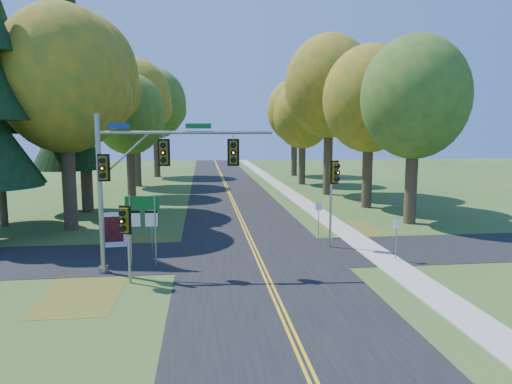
{
  "coord_description": "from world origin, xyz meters",
  "views": [
    {
      "loc": [
        -2.71,
        -20.89,
        6.32
      ],
      "look_at": [
        0.04,
        2.37,
        3.2
      ],
      "focal_mm": 32.0,
      "sensor_mm": 36.0,
      "label": 1
    }
  ],
  "objects": [
    {
      "name": "east_signal_pole",
      "position": [
        4.28,
        2.73,
        3.63
      ],
      "size": [
        0.52,
        0.63,
        4.78
      ],
      "rotation": [
        0.0,
        0.0,
        0.4
      ],
      "color": "#979B9F",
      "rests_on": "ground"
    },
    {
      "name": "leaf_patch_w_far",
      "position": [
        -7.5,
        -3.0,
        0.01
      ],
      "size": [
        3.0,
        5.0,
        0.0
      ],
      "primitive_type": "cube",
      "color": "brown",
      "rests_on": "ground"
    },
    {
      "name": "reg_sign_w",
      "position": [
        -5.37,
        2.75,
        1.62
      ],
      "size": [
        0.45,
        0.08,
        2.37
      ],
      "rotation": [
        0.0,
        0.0,
        0.08
      ],
      "color": "gray",
      "rests_on": "ground"
    },
    {
      "name": "tree_e_d",
      "position": [
        9.26,
        32.87,
        8.24
      ],
      "size": [
        7.0,
        7.0,
        12.32
      ],
      "color": "#38281C",
      "rests_on": "ground"
    },
    {
      "name": "tree_w_e",
      "position": [
        -8.92,
        44.09,
        10.07
      ],
      "size": [
        8.4,
        8.4,
        14.97
      ],
      "color": "#38281C",
      "rests_on": "ground"
    },
    {
      "name": "tree_e_e",
      "position": [
        10.47,
        43.58,
        9.19
      ],
      "size": [
        7.8,
        7.8,
        13.74
      ],
      "color": "#38281C",
      "rests_on": "ground"
    },
    {
      "name": "road_main",
      "position": [
        0.0,
        0.0,
        0.01
      ],
      "size": [
        8.0,
        160.0,
        0.02
      ],
      "primitive_type": "cube",
      "color": "black",
      "rests_on": "ground"
    },
    {
      "name": "tree_w_a",
      "position": [
        -11.13,
        9.38,
        9.49
      ],
      "size": [
        8.0,
        8.0,
        14.15
      ],
      "color": "#38281C",
      "rests_on": "ground"
    },
    {
      "name": "tree_e_b",
      "position": [
        10.97,
        15.58,
        8.9
      ],
      "size": [
        7.6,
        7.6,
        13.33
      ],
      "color": "#38281C",
      "rests_on": "ground"
    },
    {
      "name": "pine_c",
      "position": [
        -13.0,
        16.0,
        9.69
      ],
      "size": [
        5.6,
        5.6,
        20.56
      ],
      "color": "#38281C",
      "rests_on": "ground"
    },
    {
      "name": "leaf_patch_w_near",
      "position": [
        -6.5,
        4.0,
        0.01
      ],
      "size": [
        4.0,
        6.0,
        0.0
      ],
      "primitive_type": "cube",
      "color": "brown",
      "rests_on": "ground"
    },
    {
      "name": "road_cross",
      "position": [
        0.0,
        2.0,
        0.01
      ],
      "size": [
        60.0,
        6.0,
        0.02
      ],
      "primitive_type": "cube",
      "color": "black",
      "rests_on": "ground"
    },
    {
      "name": "traffic_mast",
      "position": [
        -5.28,
        -0.55,
        4.55
      ],
      "size": [
        7.79,
        0.95,
        7.08
      ],
      "rotation": [
        0.0,
        0.0,
        -0.07
      ],
      "color": "gray",
      "rests_on": "ground"
    },
    {
      "name": "ped_signal_pole",
      "position": [
        -5.87,
        -2.1,
        2.47
      ],
      "size": [
        0.51,
        0.61,
        3.33
      ],
      "rotation": [
        0.0,
        0.0,
        -0.34
      ],
      "color": "#95969D",
      "rests_on": "ground"
    },
    {
      "name": "centerline_right",
      "position": [
        0.1,
        0.0,
        0.03
      ],
      "size": [
        0.1,
        160.0,
        0.01
      ],
      "primitive_type": "cube",
      "color": "gold",
      "rests_on": "road_main"
    },
    {
      "name": "tree_e_c",
      "position": [
        9.88,
        23.69,
        10.66
      ],
      "size": [
        8.8,
        8.8,
        15.79
      ],
      "color": "#38281C",
      "rests_on": "ground"
    },
    {
      "name": "leaf_patch_e",
      "position": [
        6.8,
        6.0,
        0.01
      ],
      "size": [
        3.5,
        8.0,
        0.0
      ],
      "primitive_type": "cube",
      "color": "brown",
      "rests_on": "ground"
    },
    {
      "name": "tree_w_c",
      "position": [
        -9.54,
        24.47,
        7.94
      ],
      "size": [
        6.8,
        6.8,
        11.91
      ],
      "color": "#38281C",
      "rests_on": "ground"
    },
    {
      "name": "tree_w_b",
      "position": [
        -11.72,
        16.29,
        10.37
      ],
      "size": [
        8.6,
        8.6,
        15.38
      ],
      "color": "#38281C",
      "rests_on": "ground"
    },
    {
      "name": "ground",
      "position": [
        0.0,
        0.0,
        0.0
      ],
      "size": [
        160.0,
        160.0,
        0.0
      ],
      "primitive_type": "plane",
      "color": "#31531D",
      "rests_on": "ground"
    },
    {
      "name": "info_kiosk",
      "position": [
        -7.62,
        4.3,
        0.96
      ],
      "size": [
        1.41,
        0.34,
        1.93
      ],
      "rotation": [
        0.0,
        0.0,
        0.11
      ],
      "color": "white",
      "rests_on": "ground"
    },
    {
      "name": "centerline_left",
      "position": [
        -0.1,
        0.0,
        0.03
      ],
      "size": [
        0.1,
        160.0,
        0.01
      ],
      "primitive_type": "cube",
      "color": "gold",
      "rests_on": "road_main"
    },
    {
      "name": "reg_sign_e_south",
      "position": [
        6.65,
        -0.12,
        1.45
      ],
      "size": [
        0.4,
        0.12,
        2.12
      ],
      "rotation": [
        0.0,
        0.0,
        0.23
      ],
      "color": "gray",
      "rests_on": "ground"
    },
    {
      "name": "tree_w_d",
      "position": [
        -10.13,
        33.18,
        9.78
      ],
      "size": [
        8.2,
        8.2,
        14.56
      ],
      "color": "#38281C",
      "rests_on": "ground"
    },
    {
      "name": "tree_e_a",
      "position": [
        11.57,
        8.77,
        8.53
      ],
      "size": [
        7.2,
        7.2,
        12.73
      ],
      "color": "#38281C",
      "rests_on": "ground"
    },
    {
      "name": "reg_sign_e_north",
      "position": [
        4.2,
        5.43,
        1.45
      ],
      "size": [
        0.41,
        0.06,
        2.12
      ],
      "rotation": [
        0.0,
        0.0,
        -0.02
      ],
      "color": "gray",
      "rests_on": "ground"
    },
    {
      "name": "sidewalk_east",
      "position": [
        6.2,
        0.0,
        0.03
      ],
      "size": [
        1.6,
        160.0,
        0.06
      ],
      "primitive_type": "cube",
      "color": "#9E998E",
      "rests_on": "ground"
    },
    {
      "name": "route_sign_cluster",
      "position": [
        -5.51,
        0.42,
        2.42
      ],
      "size": [
        1.6,
        0.2,
        3.43
      ],
      "rotation": [
        0.0,
        0.0,
        -0.08
      ],
      "color": "gray",
      "rests_on": "ground"
    }
  ]
}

